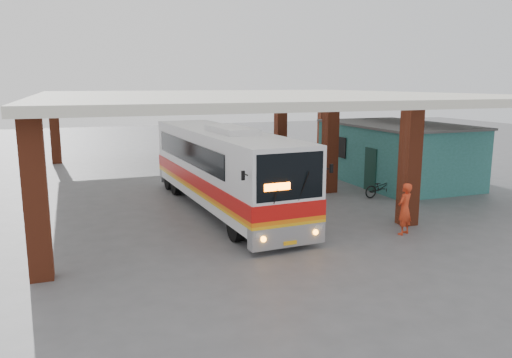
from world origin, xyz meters
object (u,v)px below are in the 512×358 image
object	(u,v)px
red_chair	(314,166)
motorcycle	(381,187)
pedestrian	(405,209)
coach_bus	(223,168)

from	to	relation	value
red_chair	motorcycle	bearing A→B (deg)	-102.39
pedestrian	red_chair	bearing A→B (deg)	-126.92
motorcycle	pedestrian	xyz separation A→B (m)	(-2.60, -5.18, 0.45)
coach_bus	motorcycle	bearing A→B (deg)	-5.84
coach_bus	red_chair	xyz separation A→B (m)	(7.41, 6.31, -1.34)
pedestrian	red_chair	distance (m)	12.09
coach_bus	pedestrian	distance (m)	7.40
pedestrian	red_chair	xyz separation A→B (m)	(2.54, 11.81, -0.50)
coach_bus	pedestrian	bearing A→B (deg)	-51.77
coach_bus	red_chair	bearing A→B (deg)	37.07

